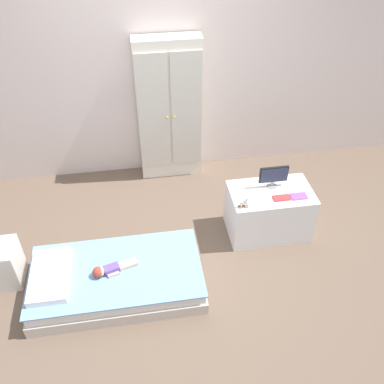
{
  "coord_description": "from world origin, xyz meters",
  "views": [
    {
      "loc": [
        -0.27,
        -2.64,
        3.05
      ],
      "look_at": [
        0.2,
        0.34,
        0.54
      ],
      "focal_mm": 38.87,
      "sensor_mm": 36.0,
      "label": 1
    }
  ],
  "objects_px": {
    "doll": "(107,270)",
    "book_red": "(281,198)",
    "bed": "(117,279)",
    "tv_stand": "(269,212)",
    "book_purple": "(299,196)",
    "wardrobe": "(169,111)",
    "tv_monitor": "(274,175)",
    "nightstand": "(1,264)",
    "rocking_horse_toy": "(244,203)"
  },
  "relations": [
    {
      "from": "tv_stand",
      "to": "rocking_horse_toy",
      "type": "distance_m",
      "value": 0.47
    },
    {
      "from": "wardrobe",
      "to": "book_purple",
      "type": "height_order",
      "value": "wardrobe"
    },
    {
      "from": "tv_stand",
      "to": "doll",
      "type": "bearing_deg",
      "value": -161.93
    },
    {
      "from": "tv_monitor",
      "to": "rocking_horse_toy",
      "type": "xyz_separation_m",
      "value": [
        -0.34,
        -0.25,
        -0.08
      ]
    },
    {
      "from": "bed",
      "to": "nightstand",
      "type": "distance_m",
      "value": 1.04
    },
    {
      "from": "rocking_horse_toy",
      "to": "bed",
      "type": "bearing_deg",
      "value": -164.59
    },
    {
      "from": "rocking_horse_toy",
      "to": "book_purple",
      "type": "bearing_deg",
      "value": 6.11
    },
    {
      "from": "bed",
      "to": "doll",
      "type": "relative_size",
      "value": 3.86
    },
    {
      "from": "wardrobe",
      "to": "tv_monitor",
      "type": "height_order",
      "value": "wardrobe"
    },
    {
      "from": "nightstand",
      "to": "tv_monitor",
      "type": "height_order",
      "value": "tv_monitor"
    },
    {
      "from": "bed",
      "to": "rocking_horse_toy",
      "type": "relative_size",
      "value": 13.44
    },
    {
      "from": "book_red",
      "to": "tv_monitor",
      "type": "bearing_deg",
      "value": 99.44
    },
    {
      "from": "nightstand",
      "to": "rocking_horse_toy",
      "type": "height_order",
      "value": "rocking_horse_toy"
    },
    {
      "from": "bed",
      "to": "book_red",
      "type": "distance_m",
      "value": 1.68
    },
    {
      "from": "nightstand",
      "to": "tv_stand",
      "type": "bearing_deg",
      "value": 5.64
    },
    {
      "from": "doll",
      "to": "book_purple",
      "type": "bearing_deg",
      "value": 12.69
    },
    {
      "from": "wardrobe",
      "to": "tv_stand",
      "type": "bearing_deg",
      "value": -53.99
    },
    {
      "from": "book_purple",
      "to": "bed",
      "type": "bearing_deg",
      "value": -167.43
    },
    {
      "from": "doll",
      "to": "book_red",
      "type": "distance_m",
      "value": 1.72
    },
    {
      "from": "bed",
      "to": "tv_monitor",
      "type": "bearing_deg",
      "value": 20.61
    },
    {
      "from": "bed",
      "to": "tv_monitor",
      "type": "relative_size",
      "value": 5.34
    },
    {
      "from": "bed",
      "to": "book_red",
      "type": "height_order",
      "value": "book_red"
    },
    {
      "from": "tv_monitor",
      "to": "book_purple",
      "type": "xyz_separation_m",
      "value": [
        0.2,
        -0.19,
        -0.13
      ]
    },
    {
      "from": "bed",
      "to": "wardrobe",
      "type": "distance_m",
      "value": 1.92
    },
    {
      "from": "tv_monitor",
      "to": "book_purple",
      "type": "relative_size",
      "value": 1.82
    },
    {
      "from": "nightstand",
      "to": "wardrobe",
      "type": "relative_size",
      "value": 0.25
    },
    {
      "from": "wardrobe",
      "to": "tv_monitor",
      "type": "bearing_deg",
      "value": -51.04
    },
    {
      "from": "bed",
      "to": "tv_monitor",
      "type": "xyz_separation_m",
      "value": [
        1.55,
        0.58,
        0.53
      ]
    },
    {
      "from": "tv_monitor",
      "to": "tv_stand",
      "type": "bearing_deg",
      "value": -108.65
    },
    {
      "from": "doll",
      "to": "tv_monitor",
      "type": "relative_size",
      "value": 1.38
    },
    {
      "from": "tv_stand",
      "to": "rocking_horse_toy",
      "type": "bearing_deg",
      "value": -152.1
    },
    {
      "from": "nightstand",
      "to": "tv_stand",
      "type": "relative_size",
      "value": 0.52
    },
    {
      "from": "bed",
      "to": "doll",
      "type": "xyz_separation_m",
      "value": [
        -0.07,
        -0.02,
        0.16
      ]
    },
    {
      "from": "bed",
      "to": "tv_monitor",
      "type": "distance_m",
      "value": 1.74
    },
    {
      "from": "wardrobe",
      "to": "rocking_horse_toy",
      "type": "height_order",
      "value": "wardrobe"
    },
    {
      "from": "bed",
      "to": "nightstand",
      "type": "bearing_deg",
      "value": 165.98
    },
    {
      "from": "bed",
      "to": "tv_stand",
      "type": "height_order",
      "value": "tv_stand"
    },
    {
      "from": "tv_stand",
      "to": "book_red",
      "type": "xyz_separation_m",
      "value": [
        0.06,
        -0.11,
        0.26
      ]
    },
    {
      "from": "tv_stand",
      "to": "tv_monitor",
      "type": "relative_size",
      "value": 2.85
    },
    {
      "from": "wardrobe",
      "to": "rocking_horse_toy",
      "type": "distance_m",
      "value": 1.45
    },
    {
      "from": "tv_monitor",
      "to": "nightstand",
      "type": "bearing_deg",
      "value": -172.59
    },
    {
      "from": "bed",
      "to": "nightstand",
      "type": "relative_size",
      "value": 3.62
    },
    {
      "from": "doll",
      "to": "tv_stand",
      "type": "height_order",
      "value": "tv_stand"
    },
    {
      "from": "bed",
      "to": "doll",
      "type": "distance_m",
      "value": 0.18
    },
    {
      "from": "rocking_horse_toy",
      "to": "book_red",
      "type": "height_order",
      "value": "rocking_horse_toy"
    },
    {
      "from": "doll",
      "to": "nightstand",
      "type": "distance_m",
      "value": 0.97
    },
    {
      "from": "nightstand",
      "to": "doll",
      "type": "bearing_deg",
      "value": -16.23
    },
    {
      "from": "doll",
      "to": "book_red",
      "type": "height_order",
      "value": "book_red"
    },
    {
      "from": "book_red",
      "to": "book_purple",
      "type": "bearing_deg",
      "value": 0.0
    },
    {
      "from": "tv_monitor",
      "to": "wardrobe",
      "type": "bearing_deg",
      "value": 128.96
    }
  ]
}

